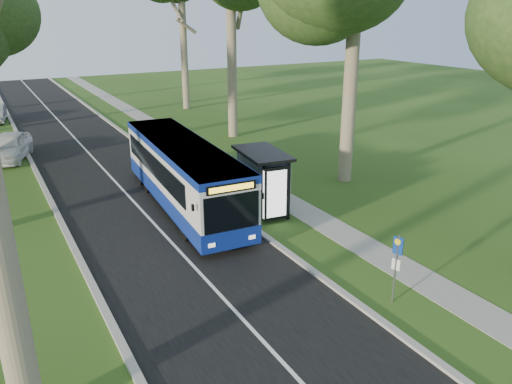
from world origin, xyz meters
TOP-DOWN VIEW (x-y plane):
  - ground at (0.00, 0.00)m, footprint 120.00×120.00m
  - road at (-3.50, 10.00)m, footprint 7.00×100.00m
  - kerb_east at (0.00, 10.00)m, footprint 0.25×100.00m
  - kerb_west at (-7.00, 10.00)m, footprint 0.25×100.00m
  - centre_line at (-3.50, 10.00)m, footprint 0.12×100.00m
  - footpath at (3.00, 10.00)m, footprint 1.50×100.00m
  - bus at (-1.55, 6.63)m, footprint 3.20×11.70m
  - bus_stop_sign at (1.11, -4.31)m, footprint 0.14×0.32m
  - bus_shelter at (1.52, 3.95)m, footprint 2.16×3.47m
  - litter_bin at (1.28, 6.03)m, footprint 0.55×0.55m
  - car_white at (-8.01, 19.32)m, footprint 3.46×5.25m
  - tree_east_d at (8.00, 30.00)m, footprint 5.20×5.20m

SIDE VIEW (x-z plane):
  - ground at x=0.00m, z-range 0.00..0.00m
  - road at x=-3.50m, z-range 0.00..0.02m
  - footpath at x=3.00m, z-range 0.00..0.02m
  - centre_line at x=-3.50m, z-range 0.02..0.02m
  - kerb_east at x=0.00m, z-range 0.00..0.12m
  - kerb_west at x=-7.00m, z-range 0.00..0.12m
  - litter_bin at x=1.28m, z-range 0.01..0.97m
  - car_white at x=-8.01m, z-range 0.00..1.66m
  - bus_stop_sign at x=1.11m, z-range 0.30..2.59m
  - bus at x=-1.55m, z-range 0.05..3.12m
  - bus_shelter at x=1.52m, z-range 0.59..3.40m
  - tree_east_d at x=8.00m, z-range 3.13..16.08m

